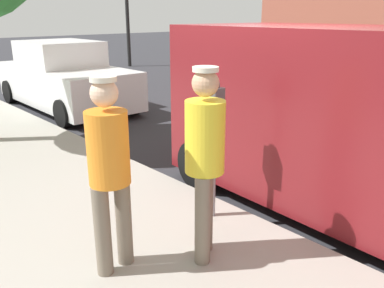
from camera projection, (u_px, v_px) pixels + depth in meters
name	position (u px, v px, depth m)	size (l,w,h in m)	color
ground_plane	(259.00, 183.00, 5.61)	(80.00, 80.00, 0.00)	#2D2D33
parking_meter_near	(213.00, 126.00, 4.09)	(0.14, 0.18, 1.52)	gray
pedestrian_in_orange	(109.00, 165.00, 3.21)	(0.36, 0.34, 1.68)	#726656
pedestrian_in_yellow	(205.00, 154.00, 3.38)	(0.34, 0.34, 1.73)	#726656
parked_sedan_behind	(65.00, 78.00, 9.89)	(1.98, 4.42, 1.65)	white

